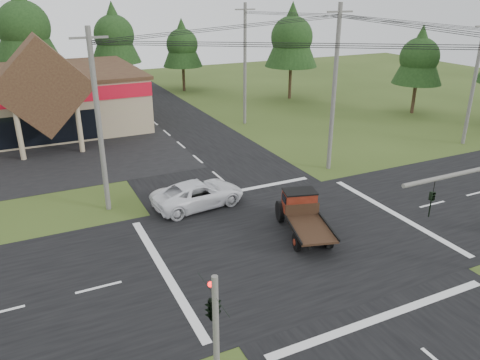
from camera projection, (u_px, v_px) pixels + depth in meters
ground at (293, 239)px, 24.64m from camera, size 120.00×120.00×0.00m
road_ns at (293, 239)px, 24.63m from camera, size 12.00×120.00×0.02m
road_ew at (293, 239)px, 24.63m from camera, size 120.00×12.00×0.02m
traffic_signal_corner at (213, 298)px, 14.19m from camera, size 0.53×2.48×4.40m
utility_pole_nw at (99, 122)px, 26.09m from camera, size 2.00×0.30×10.50m
utility_pole_ne at (334, 89)px, 32.31m from camera, size 2.00×0.30×11.50m
utility_pole_far at (474, 82)px, 38.17m from camera, size 2.00×0.30×10.20m
utility_pole_n at (245, 64)px, 44.06m from camera, size 2.00×0.30×11.20m
tree_row_c at (23, 24)px, 51.60m from camera, size 7.28×7.28×13.13m
tree_row_d at (114, 33)px, 56.95m from camera, size 6.16×6.16×11.11m
tree_row_e at (182, 43)px, 58.99m from camera, size 5.04×5.04×9.09m
tree_side_ne at (292, 35)px, 54.14m from camera, size 6.16×6.16×11.11m
tree_side_e_near at (420, 55)px, 47.83m from camera, size 5.04×5.04×9.09m
antique_flatbed_truck at (305, 217)px, 24.72m from camera, size 3.31×5.52×2.17m
white_pickup at (198, 194)px, 28.23m from camera, size 5.89×3.22×1.57m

